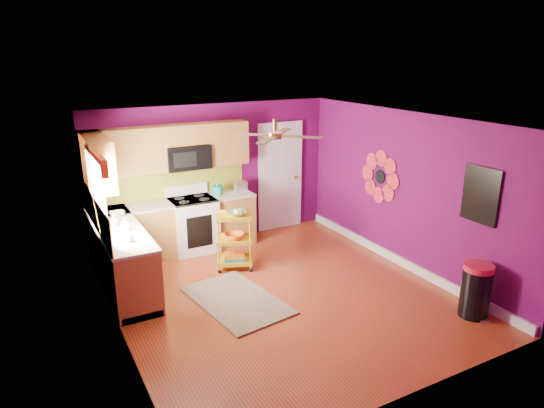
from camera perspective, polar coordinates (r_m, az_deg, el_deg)
ground at (r=7.14m, az=1.09°, el=-10.54°), size 5.00×5.00×0.00m
room_envelope at (r=6.55m, az=1.38°, el=2.22°), size 4.54×5.04×2.52m
lower_cabinets at (r=8.06m, az=-13.76°, el=-4.29°), size 2.81×2.31×0.94m
electric_range at (r=8.57m, az=-9.27°, el=-2.34°), size 0.76×0.66×1.13m
upper_cabinetry at (r=8.04m, az=-14.40°, el=5.76°), size 2.80×2.30×1.26m
left_window at (r=6.80m, az=-19.96°, el=2.63°), size 0.08×1.35×1.08m
panel_door at (r=9.41m, az=0.94°, el=3.14°), size 0.95×0.11×2.15m
right_wall_art at (r=7.66m, az=17.15°, el=2.23°), size 0.04×2.74×1.04m
ceiling_fan at (r=6.57m, az=0.35°, el=8.15°), size 1.01×1.01×0.26m
shag_rug at (r=6.98m, az=-4.21°, el=-11.21°), size 1.21×1.74×0.02m
rolling_cart at (r=7.76m, az=-4.41°, el=-4.04°), size 0.67×0.59×1.01m
trash_can at (r=6.98m, az=22.86°, el=-9.36°), size 0.49×0.49×0.73m
teal_kettle at (r=8.61m, az=-6.41°, el=1.66°), size 0.18×0.18×0.21m
toaster at (r=8.79m, az=-3.72°, el=2.10°), size 0.22×0.15×0.18m
soap_bottle_a at (r=7.12m, az=-16.93°, el=-2.30°), size 0.09×0.09×0.20m
soap_bottle_b at (r=7.39m, az=-18.11°, el=-1.78°), size 0.13×0.13×0.17m
counter_dish at (r=7.84m, az=-17.76°, el=-1.10°), size 0.24×0.24×0.06m
counter_cup at (r=6.71m, az=-16.48°, el=-3.92°), size 0.12×0.12×0.10m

